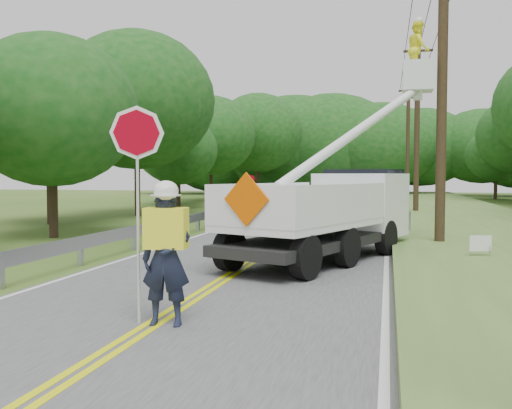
# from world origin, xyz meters

# --- Properties ---
(ground) EXTENTS (140.00, 140.00, 0.00)m
(ground) POSITION_xyz_m (0.00, 0.00, 0.00)
(ground) COLOR #2F581A
(ground) RESTS_ON ground
(road) EXTENTS (7.20, 96.00, 0.03)m
(road) POSITION_xyz_m (0.00, 14.00, 0.01)
(road) COLOR #464749
(road) RESTS_ON ground
(guardrail) EXTENTS (0.18, 48.00, 0.77)m
(guardrail) POSITION_xyz_m (-4.02, 14.91, 0.55)
(guardrail) COLOR #A0A2A8
(guardrail) RESTS_ON ground
(utility_poles) EXTENTS (1.60, 43.30, 10.00)m
(utility_poles) POSITION_xyz_m (5.00, 17.02, 5.27)
(utility_poles) COLOR #2D2217
(utility_poles) RESTS_ON ground
(tall_grass_verge) EXTENTS (7.00, 96.00, 0.30)m
(tall_grass_verge) POSITION_xyz_m (7.10, 14.00, 0.15)
(tall_grass_verge) COLOR #4F7032
(tall_grass_verge) RESTS_ON ground
(treeline_left) EXTENTS (10.89, 53.83, 10.33)m
(treeline_left) POSITION_xyz_m (-10.38, 30.16, 5.62)
(treeline_left) COLOR #332319
(treeline_left) RESTS_ON ground
(treeline_horizon) EXTENTS (55.47, 14.16, 12.32)m
(treeline_horizon) POSITION_xyz_m (-1.11, 56.23, 5.50)
(treeline_horizon) COLOR #104713
(treeline_horizon) RESTS_ON ground
(flagger) EXTENTS (1.21, 0.58, 3.31)m
(flagger) POSITION_xyz_m (0.21, -0.82, 1.20)
(flagger) COLOR #191E33
(flagger) RESTS_ON road
(bucket_truck) EXTENTS (5.33, 7.39, 6.87)m
(bucket_truck) POSITION_xyz_m (2.27, 7.18, 1.57)
(bucket_truck) COLOR black
(bucket_truck) RESTS_ON road
(suv_silver) EXTENTS (3.45, 6.03, 1.59)m
(suv_silver) POSITION_xyz_m (-2.06, 16.37, 0.81)
(suv_silver) COLOR #B2B4B9
(suv_silver) RESTS_ON road
(suv_darkgrey) EXTENTS (3.66, 5.79, 1.56)m
(suv_darkgrey) POSITION_xyz_m (-1.52, 24.11, 0.80)
(suv_darkgrey) COLOR #35363C
(suv_darkgrey) RESTS_ON road
(stop_sign_permanent) EXTENTS (0.49, 0.09, 2.32)m
(stop_sign_permanent) POSITION_xyz_m (-4.11, 22.08, 1.52)
(stop_sign_permanent) COLOR #A0A2A8
(stop_sign_permanent) RESTS_ON ground
(yard_sign) EXTENTS (0.54, 0.20, 0.81)m
(yard_sign) POSITION_xyz_m (5.70, 5.95, 0.58)
(yard_sign) COLOR white
(yard_sign) RESTS_ON ground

